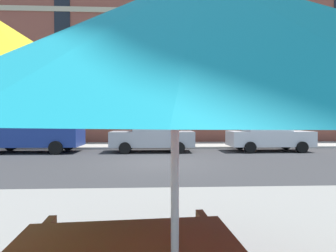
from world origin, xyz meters
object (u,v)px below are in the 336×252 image
(patio_umbrella, at_px, (175,89))
(pickup_blue, at_px, (27,133))
(sedan_silver, at_px, (153,134))
(street_tree_left, at_px, (47,94))
(sedan_white, at_px, (268,134))

(patio_umbrella, bearing_deg, pickup_blue, 118.43)
(sedan_silver, relative_size, street_tree_left, 0.93)
(street_tree_left, bearing_deg, patio_umbrella, -66.09)
(sedan_silver, relative_size, patio_umbrella, 1.19)
(street_tree_left, relative_size, patio_umbrella, 1.27)
(pickup_blue, bearing_deg, street_tree_left, 95.83)
(sedan_white, height_order, patio_umbrella, patio_umbrella)
(sedan_silver, bearing_deg, sedan_white, 0.00)
(sedan_silver, distance_m, sedan_white, 6.29)
(pickup_blue, height_order, patio_umbrella, patio_umbrella)
(pickup_blue, distance_m, patio_umbrella, 14.47)
(pickup_blue, distance_m, sedan_silver, 6.63)
(pickup_blue, bearing_deg, patio_umbrella, -61.57)
(pickup_blue, distance_m, street_tree_left, 4.37)
(sedan_white, xyz_separation_m, patio_umbrella, (-6.04, -12.70, 1.01))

